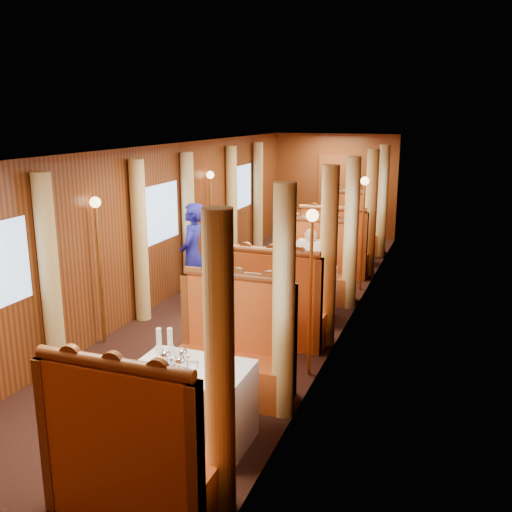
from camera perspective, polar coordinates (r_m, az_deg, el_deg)
The scene contains 46 objects.
floor at distance 8.78m, azimuth -0.71°, elevation -5.66°, with size 3.00×12.00×0.01m, color black, non-canonical shape.
ceiling at distance 8.28m, azimuth -0.76°, elevation 10.86°, with size 3.00×12.00×0.01m, color silver, non-canonical shape.
wall_far at distance 14.14m, azimuth 7.88°, elevation 6.97°, with size 3.00×2.50×0.01m, color brown, non-canonical shape.
wall_left at distance 9.06m, azimuth -9.66°, elevation 2.98°, with size 12.00×2.50×0.01m, color brown, non-canonical shape.
wall_right at distance 8.05m, azimuth 9.32°, elevation 1.59°, with size 12.00×2.50×0.01m, color brown, non-canonical shape.
doorway_far at distance 14.15m, azimuth 7.82°, elevation 5.96°, with size 0.80×0.04×2.00m, color brown.
table_near at distance 5.41m, azimuth -6.45°, elevation -14.59°, with size 1.05×0.72×0.75m, color white.
banquette_near_fwd at distance 4.63m, azimuth -12.33°, elevation -19.52°, with size 1.30×0.55×1.34m.
banquette_near_aft at distance 6.22m, azimuth -2.29°, elevation -10.04°, with size 1.30×0.55×1.34m.
table_mid at distance 8.44m, azimuth 4.07°, elevation -3.83°, with size 1.05×0.72×0.75m, color white.
banquette_mid_fwd at distance 7.50m, azimuth 1.95°, elevation -5.72°, with size 1.30×0.55×1.34m.
banquette_mid_aft at distance 9.36m, azimuth 5.77°, elevation -1.74°, with size 1.30×0.55×1.34m.
table_far at distance 11.73m, azimuth 8.75°, elevation 1.15°, with size 1.05×0.72×0.75m, color white.
banquette_far_fwd at distance 10.75m, azimuth 7.70°, elevation 0.27°, with size 1.30×0.55×1.34m.
banquette_far_aft at distance 12.69m, azimuth 9.65°, elevation 2.32°, with size 1.30×0.55×1.34m.
tea_tray at distance 5.24m, azimuth -7.85°, elevation -10.95°, with size 0.34×0.26×0.01m, color silver.
teapot_left at distance 5.24m, azimuth -9.01°, elevation -10.34°, with size 0.15×0.12×0.13m, color silver, non-canonical shape.
teapot_right at distance 5.09m, azimuth -7.57°, elevation -11.01°, with size 0.16×0.12×0.13m, color silver, non-canonical shape.
teapot_back at distance 5.28m, azimuth -7.32°, elevation -10.10°, with size 0.14×0.11×0.12m, color silver, non-canonical shape.
fruit_plate at distance 5.04m, azimuth -4.09°, elevation -11.74°, with size 0.21×0.21×0.05m.
cup_inboard at distance 5.49m, azimuth -9.66°, elevation -8.70°, with size 0.08×0.08×0.26m.
cup_outboard at distance 5.47m, azimuth -8.57°, elevation -8.72°, with size 0.08×0.08×0.26m.
rose_vase_mid at distance 8.31m, azimuth 4.21°, elevation -0.15°, with size 0.06×0.06×0.36m.
rose_vase_far at distance 11.60m, azimuth 8.85°, elevation 3.79°, with size 0.06×0.06×0.36m.
curtain_left_near_b at distance 6.83m, azimuth -19.93°, elevation -1.96°, with size 0.22×0.22×2.35m, color #E0BE73.
window_right_near at distance 4.72m, azimuth 1.26°, elevation -4.63°, with size 1.20×0.90×0.01m, color #8AADDA, non-canonical shape.
curtain_right_near_a at distance 4.18m, azimuth -3.64°, elevation -11.27°, with size 0.22×0.22×2.35m, color #E0BE73.
curtain_right_near_b at distance 5.54m, azimuth 2.79°, elevation -4.77°, with size 0.22×0.22×2.35m, color #E0BE73.
window_left_mid at distance 9.02m, azimuth -9.63°, elevation 4.22°, with size 1.20×0.90×0.01m, color #8AADDA, non-canonical shape.
curtain_left_mid_a at distance 8.36m, azimuth -11.53°, elevation 1.44°, with size 0.22×0.22×2.35m, color #E0BE73.
curtain_left_mid_b at distance 9.70m, azimuth -6.78°, elevation 3.35°, with size 0.22×0.22×2.35m, color #E0BE73.
window_right_mid at distance 8.01m, azimuth 9.28°, elevation 3.00°, with size 1.20×0.90×0.01m, color #8AADDA, non-canonical shape.
curtain_right_mid_a at distance 7.34m, azimuth 7.25°, elevation -0.13°, with size 0.22×0.22×2.35m, color #E0BE73.
curtain_right_mid_b at distance 8.83m, azimuth 9.48°, elevation 2.20°, with size 0.22×0.22×2.35m, color #E0BE73.
window_left_far at distance 12.16m, azimuth -1.52°, elevation 6.91°, with size 1.20×0.90×0.01m, color #8AADDA, non-canonical shape.
curtain_left_far_a at distance 11.44m, azimuth -2.44°, elevation 5.06°, with size 0.22×0.22×2.35m, color #E0BE73.
curtain_left_far_b at distance 12.88m, azimuth 0.20°, elevation 6.08°, with size 0.22×0.22×2.35m, color #E0BE73.
window_right_far at distance 11.43m, azimuth 12.58°, elevation 6.12°, with size 1.20×0.90×0.01m, color #8AADDA, non-canonical shape.
curtain_right_far_a at distance 10.72m, azimuth 11.40°, elevation 4.19°, with size 0.22×0.22×2.35m, color #E0BE73.
curtain_right_far_b at distance 12.24m, azimuth 12.51°, elevation 5.33°, with size 0.22×0.22×2.35m, color #E0BE73.
sconce_left_fore at distance 7.54m, azimuth -15.54°, elevation 1.47°, with size 0.14×0.14×1.95m.
sconce_right_fore at distance 6.37m, azimuth 5.55°, elevation -0.33°, with size 0.14×0.14×1.95m.
sconce_left_aft at distance 10.53m, azimuth -4.55°, elevation 5.41°, with size 0.14×0.14×1.95m.
sconce_right_aft at distance 9.73m, azimuth 10.70°, elevation 4.49°, with size 0.14×0.14×1.95m.
steward at distance 8.85m, azimuth -6.36°, elevation -0.01°, with size 0.60×0.39×1.65m, color navy.
passenger at distance 9.02m, azimuth 5.39°, elevation -0.24°, with size 0.40×0.44×0.76m.
Camera 1 is at (2.90, -7.74, 2.96)m, focal length 40.00 mm.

